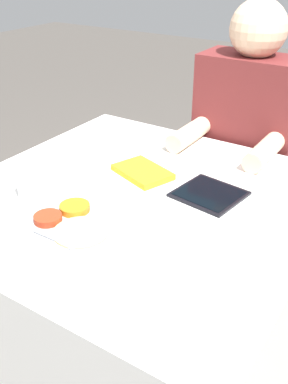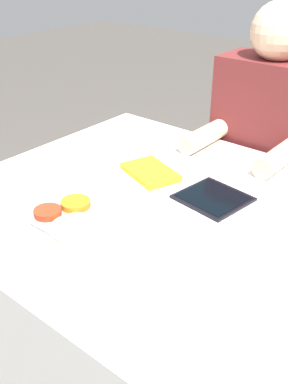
{
  "view_description": "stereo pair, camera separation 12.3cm",
  "coord_description": "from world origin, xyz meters",
  "px_view_note": "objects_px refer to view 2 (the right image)",
  "views": [
    {
      "loc": [
        0.65,
        -0.96,
        1.41
      ],
      "look_at": [
        0.07,
        -0.07,
        0.81
      ],
      "focal_mm": 42.0,
      "sensor_mm": 36.0,
      "label": 1
    },
    {
      "loc": [
        0.75,
        -0.89,
        1.41
      ],
      "look_at": [
        0.07,
        -0.07,
        0.81
      ],
      "focal_mm": 42.0,
      "sensor_mm": 36.0,
      "label": 2
    }
  ],
  "objects_px": {
    "thali_tray": "(68,220)",
    "person_diner": "(260,175)",
    "drinking_glass": "(34,178)",
    "red_notebook": "(150,173)",
    "tablet_device": "(213,198)"
  },
  "relations": [
    {
      "from": "thali_tray",
      "to": "person_diner",
      "type": "relative_size",
      "value": 0.22
    },
    {
      "from": "drinking_glass",
      "to": "thali_tray",
      "type": "bearing_deg",
      "value": -14.85
    },
    {
      "from": "red_notebook",
      "to": "drinking_glass",
      "type": "xyz_separation_m",
      "value": [
        -0.2,
        -0.31,
        0.04
      ]
    },
    {
      "from": "thali_tray",
      "to": "tablet_device",
      "type": "xyz_separation_m",
      "value": [
        0.23,
        0.36,
        -0.0
      ]
    },
    {
      "from": "person_diner",
      "to": "thali_tray",
      "type": "bearing_deg",
      "value": -99.01
    },
    {
      "from": "thali_tray",
      "to": "tablet_device",
      "type": "bearing_deg",
      "value": 56.64
    },
    {
      "from": "red_notebook",
      "to": "drinking_glass",
      "type": "height_order",
      "value": "drinking_glass"
    },
    {
      "from": "red_notebook",
      "to": "drinking_glass",
      "type": "bearing_deg",
      "value": -122.85
    },
    {
      "from": "thali_tray",
      "to": "person_diner",
      "type": "distance_m",
      "value": 0.9
    },
    {
      "from": "thali_tray",
      "to": "drinking_glass",
      "type": "bearing_deg",
      "value": 165.15
    },
    {
      "from": "tablet_device",
      "to": "drinking_glass",
      "type": "relative_size",
      "value": 2.25
    },
    {
      "from": "drinking_glass",
      "to": "tablet_device",
      "type": "bearing_deg",
      "value": 34.57
    },
    {
      "from": "person_diner",
      "to": "drinking_glass",
      "type": "bearing_deg",
      "value": -112.57
    },
    {
      "from": "thali_tray",
      "to": "person_diner",
      "type": "height_order",
      "value": "person_diner"
    },
    {
      "from": "drinking_glass",
      "to": "red_notebook",
      "type": "bearing_deg",
      "value": 57.15
    }
  ]
}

